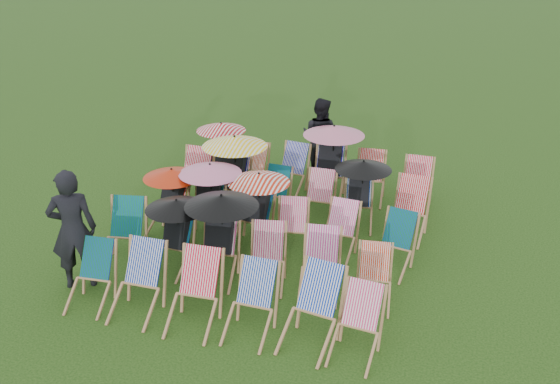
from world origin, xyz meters
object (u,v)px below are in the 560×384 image
(deckchair_29, at_px, (416,185))
(person_left, at_px, (73,229))
(deckchair_0, at_px, (90,277))
(person_rear, at_px, (320,136))
(deckchair_5, at_px, (357,326))

(deckchair_29, distance_m, person_left, 6.25)
(deckchair_0, bearing_deg, deckchair_29, 43.73)
(person_rear, bearing_deg, deckchair_0, 82.00)
(deckchair_0, height_order, deckchair_29, deckchair_29)
(deckchair_0, height_order, person_left, person_left)
(deckchair_5, relative_size, deckchair_29, 0.96)
(person_rear, bearing_deg, deckchair_5, 119.40)
(deckchair_29, bearing_deg, deckchair_0, -131.50)
(deckchair_29, relative_size, person_rear, 0.55)
(deckchair_0, relative_size, person_left, 0.46)
(deckchair_5, relative_size, person_rear, 0.53)
(deckchair_0, distance_m, deckchair_29, 6.17)
(deckchair_29, height_order, person_left, person_left)
(person_left, height_order, person_rear, person_left)
(deckchair_5, height_order, deckchair_29, deckchair_29)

